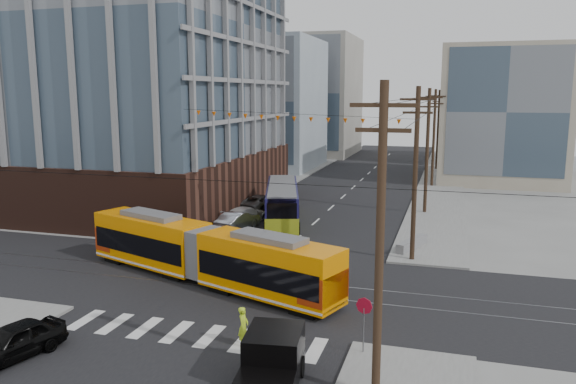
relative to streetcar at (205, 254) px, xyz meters
name	(u,v)px	position (x,y,z in m)	size (l,w,h in m)	color
ground	(220,310)	(2.41, -3.62, -1.66)	(160.00, 160.00, 0.00)	slate
office_building	(99,53)	(-19.59, 19.38, 12.64)	(30.00, 25.00, 28.60)	#381E16
bg_bldg_nw_near	(254,104)	(-14.59, 48.38, 7.34)	(18.00, 16.00, 18.00)	#8C99A5
bg_bldg_ne_near	(501,115)	(18.41, 44.38, 6.34)	(14.00, 14.00, 16.00)	gray
bg_bldg_nw_far	(309,96)	(-11.59, 68.38, 8.34)	(16.00, 18.00, 20.00)	gray
bg_bldg_ne_far	(505,117)	(20.41, 64.38, 5.34)	(16.00, 16.00, 14.00)	#8C99A5
utility_pole_near	(380,247)	(10.91, -9.62, 3.84)	(0.30, 0.30, 11.00)	black
utility_pole_far	(438,130)	(10.91, 52.38, 3.84)	(0.30, 0.30, 11.00)	black
streetcar	(205,254)	(0.00, 0.00, 0.00)	(17.25, 2.43, 3.32)	orange
city_bus	(282,203)	(-0.16, 15.26, -0.02)	(2.50, 11.56, 3.27)	#181447
pickup_truck	(266,376)	(7.32, -10.92, -0.70)	(2.02, 5.66, 1.92)	black
black_sedan	(13,342)	(-3.51, -10.77, -0.94)	(1.71, 4.25, 1.45)	black
parked_car_silver	(238,221)	(-2.78, 11.93, -0.92)	(1.56, 4.48, 1.47)	#ABB7C4
parked_car_white	(245,215)	(-3.05, 14.34, -0.98)	(1.92, 4.72, 1.37)	silver
parked_car_grey	(263,203)	(-3.31, 19.44, -0.93)	(2.44, 5.29, 1.47)	#5E5E5E
pedestrian	(243,326)	(4.96, -7.01, -0.81)	(0.62, 0.41, 1.71)	#B5DB22
stop_sign	(364,329)	(9.98, -6.48, -0.50)	(0.70, 0.70, 2.31)	maroon
jersey_barrier	(412,245)	(10.71, 10.00, -1.28)	(0.87, 3.85, 0.77)	slate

